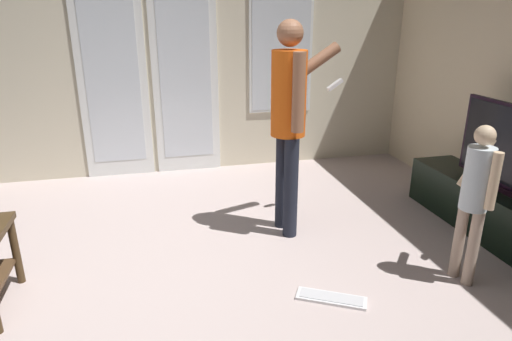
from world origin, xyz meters
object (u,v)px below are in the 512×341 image
Objects in this scene: tv_stand at (496,213)px; flat_screen_tv at (508,148)px; person_adult at (290,111)px; person_child at (476,192)px; loose_keyboard at (331,298)px.

flat_screen_tv is at bearing 114.56° from tv_stand.
flat_screen_tv is 0.58× the size of person_adult.
tv_stand is at bearing 36.56° from person_child.
flat_screen_tv is at bearing 36.84° from person_child.
tv_stand is 1.85m from person_adult.
person_child is at bearing -46.13° from person_adult.
flat_screen_tv is 1.84m from loose_keyboard.
person_adult is at bearing 163.10° from tv_stand.
person_adult reaches higher than tv_stand.
loose_keyboard is (-1.61, -0.51, -0.73)m from flat_screen_tv.
person_adult is at bearing 133.87° from person_child.
loose_keyboard is at bearing -162.61° from tv_stand.
flat_screen_tv is at bearing -16.80° from person_adult.
person_child is at bearing 0.91° from loose_keyboard.
tv_stand is at bearing 17.39° from loose_keyboard.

